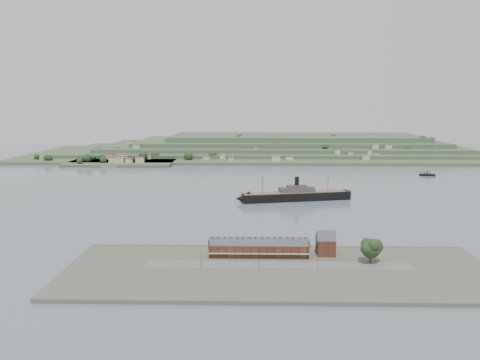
{
  "coord_description": "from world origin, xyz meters",
  "views": [
    {
      "loc": [
        -14.64,
        -417.21,
        85.67
      ],
      "look_at": [
        -24.94,
        30.0,
        12.52
      ],
      "focal_mm": 35.0,
      "sensor_mm": 36.0,
      "label": 1
    }
  ],
  "objects_px": {
    "terrace_row": "(259,248)",
    "fig_tree": "(372,248)",
    "steamship": "(292,196)",
    "tugboat": "(267,200)",
    "gabled_building": "(326,244)"
  },
  "relations": [
    {
      "from": "terrace_row",
      "to": "tugboat",
      "type": "distance_m",
      "value": 156.38
    },
    {
      "from": "terrace_row",
      "to": "gabled_building",
      "type": "relative_size",
      "value": 3.95
    },
    {
      "from": "terrace_row",
      "to": "fig_tree",
      "type": "distance_m",
      "value": 60.38
    },
    {
      "from": "terrace_row",
      "to": "fig_tree",
      "type": "relative_size",
      "value": 3.98
    },
    {
      "from": "gabled_building",
      "to": "steamship",
      "type": "bearing_deg",
      "value": 91.99
    },
    {
      "from": "terrace_row",
      "to": "gabled_building",
      "type": "xyz_separation_m",
      "value": [
        37.5,
        4.02,
        1.34
      ]
    },
    {
      "from": "fig_tree",
      "to": "tugboat",
      "type": "bearing_deg",
      "value": 106.69
    },
    {
      "from": "steamship",
      "to": "fig_tree",
      "type": "height_order",
      "value": "steamship"
    },
    {
      "from": "fig_tree",
      "to": "terrace_row",
      "type": "bearing_deg",
      "value": 170.28
    },
    {
      "from": "gabled_building",
      "to": "terrace_row",
      "type": "bearing_deg",
      "value": -173.88
    },
    {
      "from": "fig_tree",
      "to": "steamship",
      "type": "bearing_deg",
      "value": 99.09
    },
    {
      "from": "gabled_building",
      "to": "fig_tree",
      "type": "distance_m",
      "value": 26.21
    },
    {
      "from": "terrace_row",
      "to": "steamship",
      "type": "height_order",
      "value": "steamship"
    },
    {
      "from": "gabled_building",
      "to": "steamship",
      "type": "xyz_separation_m",
      "value": [
        -5.46,
        156.7,
        -3.44
      ]
    },
    {
      "from": "steamship",
      "to": "fig_tree",
      "type": "bearing_deg",
      "value": -80.91
    }
  ]
}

